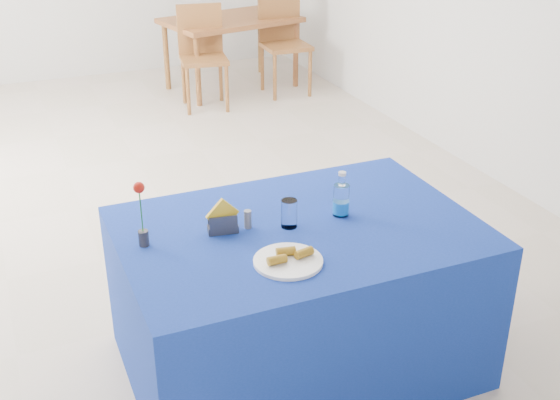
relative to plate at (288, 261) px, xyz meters
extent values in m
plane|color=beige|center=(0.00, 2.41, -0.77)|extent=(7.00, 7.00, 0.00)
plane|color=silver|center=(0.00, -1.09, 0.63)|extent=(5.00, 0.00, 5.00)
cylinder|color=white|center=(0.00, 0.00, 0.00)|extent=(0.29, 0.29, 0.01)
cylinder|color=white|center=(0.13, 0.29, 0.06)|extent=(0.07, 0.07, 0.13)
cylinder|color=slate|center=(-0.16, 0.39, 0.04)|extent=(0.03, 0.03, 0.08)
cylinder|color=slate|center=(-0.04, 0.35, 0.04)|extent=(0.03, 0.03, 0.08)
cube|color=navy|center=(0.17, 0.27, -0.39)|extent=(1.60, 1.10, 0.76)
cylinder|color=white|center=(0.40, 0.30, 0.07)|extent=(0.07, 0.07, 0.15)
cylinder|color=blue|center=(0.40, 0.30, 0.03)|extent=(0.08, 0.08, 0.06)
cylinder|color=white|center=(0.40, 0.30, 0.17)|extent=(0.03, 0.03, 0.05)
cylinder|color=silver|center=(0.40, 0.30, 0.20)|extent=(0.04, 0.04, 0.01)
cube|color=#343438|center=(-0.16, 0.35, 0.01)|extent=(0.14, 0.07, 0.03)
cube|color=#3D3D42|center=(-0.17, 0.33, 0.04)|extent=(0.12, 0.03, 0.09)
cube|color=#36373B|center=(-0.16, 0.38, 0.04)|extent=(0.12, 0.03, 0.09)
cube|color=gold|center=(-0.16, 0.35, 0.08)|extent=(0.15, 0.02, 0.15)
cylinder|color=#26252A|center=(-0.51, 0.37, 0.03)|extent=(0.04, 0.04, 0.07)
cylinder|color=#186124|center=(-0.51, 0.37, 0.14)|extent=(0.01, 0.01, 0.22)
sphere|color=#B7160C|center=(-0.51, 0.37, 0.26)|extent=(0.05, 0.05, 0.05)
cube|color=#96532B|center=(1.42, 4.82, -0.04)|extent=(1.49, 1.12, 0.05)
cylinder|color=#955D2B|center=(0.90, 4.35, -0.41)|extent=(0.06, 0.06, 0.71)
cylinder|color=brown|center=(2.08, 4.60, -0.41)|extent=(0.06, 0.06, 0.71)
cylinder|color=brown|center=(0.76, 5.04, -0.41)|extent=(0.06, 0.06, 0.71)
cylinder|color=olive|center=(1.94, 5.28, -0.41)|extent=(0.06, 0.06, 0.71)
cylinder|color=brown|center=(0.73, 4.11, -0.53)|extent=(0.04, 0.04, 0.47)
cylinder|color=brown|center=(1.10, 4.05, -0.53)|extent=(0.04, 0.04, 0.47)
cylinder|color=brown|center=(0.79, 4.48, -0.53)|extent=(0.04, 0.04, 0.47)
cylinder|color=brown|center=(1.16, 4.42, -0.53)|extent=(0.04, 0.04, 0.47)
cube|color=brown|center=(0.95, 4.26, -0.28)|extent=(0.51, 0.51, 0.04)
cube|color=brown|center=(0.98, 4.46, -0.02)|extent=(0.44, 0.11, 0.48)
cylinder|color=brown|center=(1.68, 4.21, -0.52)|extent=(0.04, 0.04, 0.49)
cylinder|color=brown|center=(2.07, 4.20, -0.52)|extent=(0.04, 0.04, 0.49)
cylinder|color=brown|center=(1.69, 4.60, -0.52)|extent=(0.04, 0.04, 0.49)
cylinder|color=brown|center=(2.08, 4.59, -0.52)|extent=(0.04, 0.04, 0.49)
cube|color=brown|center=(1.88, 4.40, -0.26)|extent=(0.47, 0.47, 0.04)
cube|color=brown|center=(1.89, 4.61, 0.00)|extent=(0.46, 0.06, 0.50)
cylinder|color=gold|center=(-0.05, -0.01, 0.03)|extent=(0.08, 0.04, 0.04)
cylinder|color=beige|center=(-0.01, -0.01, 0.03)|extent=(0.00, 0.03, 0.03)
cylinder|color=gold|center=(0.07, 0.00, 0.03)|extent=(0.09, 0.05, 0.04)
cylinder|color=beige|center=(0.11, 0.00, 0.03)|extent=(0.01, 0.03, 0.03)
cylinder|color=gold|center=(0.00, 0.04, 0.03)|extent=(0.08, 0.05, 0.04)
cylinder|color=beige|center=(0.04, 0.03, 0.03)|extent=(0.01, 0.03, 0.03)
camera|label=1|loc=(-0.99, -2.26, 1.47)|focal=45.00mm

